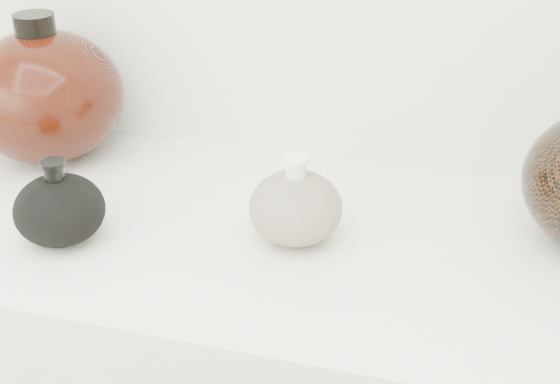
# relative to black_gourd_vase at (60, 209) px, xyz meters

# --- Properties ---
(black_gourd_vase) EXTENTS (0.12, 0.12, 0.12)m
(black_gourd_vase) POSITION_rel_black_gourd_vase_xyz_m (0.00, 0.00, 0.00)
(black_gourd_vase) COLOR black
(black_gourd_vase) RESTS_ON display_counter
(cream_gourd_vase) EXTENTS (0.16, 0.16, 0.12)m
(cream_gourd_vase) POSITION_rel_black_gourd_vase_xyz_m (0.30, 0.09, 0.00)
(cream_gourd_vase) COLOR beige
(cream_gourd_vase) RESTS_ON display_counter
(left_round_pot) EXTENTS (0.30, 0.30, 0.24)m
(left_round_pot) POSITION_rel_black_gourd_vase_xyz_m (-0.15, 0.23, 0.06)
(left_round_pot) COLOR black
(left_round_pot) RESTS_ON display_counter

